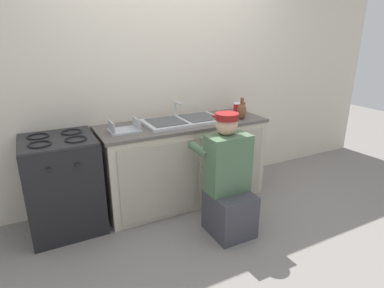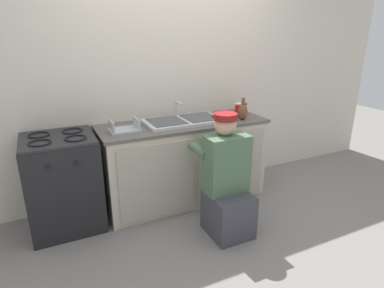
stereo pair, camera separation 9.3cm
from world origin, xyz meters
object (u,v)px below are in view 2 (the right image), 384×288
(condiment_jar, at_px, (244,109))
(cell_phone, at_px, (225,113))
(stove_range, at_px, (64,182))
(spice_bottle_red, at_px, (242,108))
(sink_double_basin, at_px, (183,120))
(vase_decorative, at_px, (243,111))
(dish_rack_tray, at_px, (125,128))
(plumber_person, at_px, (227,186))
(soda_cup_red, at_px, (238,110))

(condiment_jar, xyz_separation_m, cell_phone, (-0.18, 0.09, -0.06))
(stove_range, bearing_deg, condiment_jar, 0.70)
(spice_bottle_red, bearing_deg, condiment_jar, -112.31)
(stove_range, xyz_separation_m, spice_bottle_red, (2.00, 0.11, 0.48))
(sink_double_basin, bearing_deg, vase_decorative, -15.80)
(sink_double_basin, height_order, spice_bottle_red, sink_double_basin)
(dish_rack_tray, bearing_deg, spice_bottle_red, 5.97)
(stove_range, relative_size, plumber_person, 0.81)
(condiment_jar, bearing_deg, cell_phone, 152.74)
(condiment_jar, bearing_deg, spice_bottle_red, 67.69)
(cell_phone, relative_size, vase_decorative, 0.61)
(stove_range, xyz_separation_m, vase_decorative, (1.82, -0.17, 0.52))
(stove_range, relative_size, vase_decorative, 3.90)
(condiment_jar, height_order, cell_phone, condiment_jar)
(dish_rack_tray, xyz_separation_m, spice_bottle_red, (1.41, 0.15, 0.03))
(plumber_person, distance_m, vase_decorative, 0.92)
(stove_range, xyz_separation_m, cell_phone, (1.78, 0.12, 0.43))
(dish_rack_tray, distance_m, vase_decorative, 1.24)
(sink_double_basin, relative_size, condiment_jar, 6.25)
(cell_phone, xyz_separation_m, soda_cup_red, (0.06, -0.18, 0.07))
(vase_decorative, bearing_deg, soda_cup_red, 80.19)
(sink_double_basin, bearing_deg, cell_phone, 11.57)
(spice_bottle_red, bearing_deg, soda_cup_red, -134.24)
(sink_double_basin, height_order, stove_range, sink_double_basin)
(condiment_jar, distance_m, cell_phone, 0.22)
(cell_phone, height_order, soda_cup_red, soda_cup_red)
(cell_phone, bearing_deg, stove_range, -176.18)
(sink_double_basin, relative_size, cell_phone, 5.71)
(plumber_person, relative_size, condiment_jar, 8.63)
(plumber_person, relative_size, vase_decorative, 4.80)
(soda_cup_red, bearing_deg, plumber_person, -128.79)
(condiment_jar, relative_size, cell_phone, 0.91)
(plumber_person, height_order, dish_rack_tray, plumber_person)
(dish_rack_tray, xyz_separation_m, soda_cup_red, (1.25, -0.02, 0.05))
(vase_decorative, height_order, spice_bottle_red, vase_decorative)
(plumber_person, xyz_separation_m, soda_cup_red, (0.54, 0.67, 0.49))
(sink_double_basin, bearing_deg, stove_range, -179.90)
(cell_phone, bearing_deg, vase_decorative, -82.69)
(vase_decorative, distance_m, soda_cup_red, 0.11)
(plumber_person, distance_m, soda_cup_red, 0.99)
(condiment_jar, distance_m, soda_cup_red, 0.15)
(condiment_jar, xyz_separation_m, soda_cup_red, (-0.13, -0.08, 0.01))
(dish_rack_tray, bearing_deg, cell_phone, 7.70)
(vase_decorative, relative_size, spice_bottle_red, 2.19)
(condiment_jar, bearing_deg, vase_decorative, -127.18)
(vase_decorative, xyz_separation_m, soda_cup_red, (0.02, 0.11, -0.01))
(soda_cup_red, bearing_deg, vase_decorative, -99.81)
(sink_double_basin, relative_size, soda_cup_red, 5.26)
(stove_range, bearing_deg, sink_double_basin, 0.10)
(stove_range, distance_m, spice_bottle_red, 2.06)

